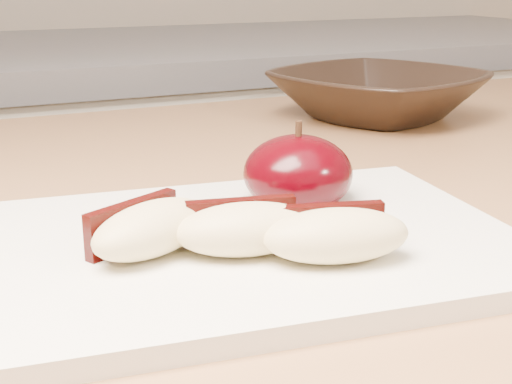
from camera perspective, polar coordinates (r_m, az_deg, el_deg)
name	(u,v)px	position (r m, az deg, el deg)	size (l,w,h in m)	color
back_cabinet	(24,321)	(1.32, -18.10, -9.79)	(2.40, 0.62, 0.94)	silver
cutting_board	(256,244)	(0.40, 0.00, -4.19)	(0.29, 0.21, 0.01)	silver
apple_half	(298,173)	(0.46, 3.37, 1.50)	(0.08, 0.08, 0.06)	black
apple_wedge_a	(150,228)	(0.38, -8.44, -2.86)	(0.08, 0.07, 0.03)	#D6C087
apple_wedge_b	(246,228)	(0.37, -0.79, -2.90)	(0.08, 0.05, 0.03)	#D6C087
apple_wedge_c	(335,235)	(0.36, 6.36, -3.40)	(0.08, 0.06, 0.03)	#D6C087
bowl	(377,95)	(0.78, 9.69, 7.68)	(0.21, 0.21, 0.05)	black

